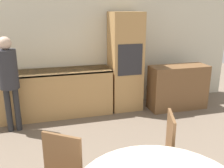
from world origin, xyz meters
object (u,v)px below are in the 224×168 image
object	(u,v)px
sideboard	(178,87)
person_standing	(8,74)
chair_far_right	(161,152)
oven_unit	(125,62)

from	to	relation	value
sideboard	person_standing	world-z (taller)	person_standing
chair_far_right	person_standing	distance (m)	2.71
oven_unit	chair_far_right	xyz separation A→B (m)	(-0.45, -2.57, -0.44)
chair_far_right	sideboard	bearing A→B (deg)	166.32
chair_far_right	person_standing	xyz separation A→B (m)	(-1.70, 2.07, 0.46)
sideboard	chair_far_right	size ratio (longest dim) A/B	1.22
chair_far_right	person_standing	bearing A→B (deg)	-120.72
oven_unit	person_standing	bearing A→B (deg)	-166.90
oven_unit	sideboard	bearing A→B (deg)	-17.53
person_standing	oven_unit	bearing A→B (deg)	13.10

